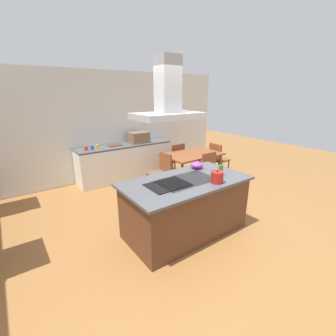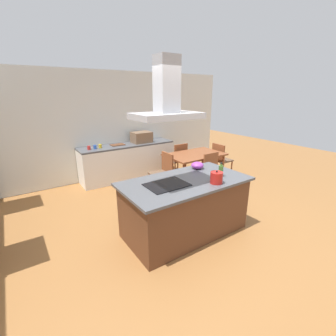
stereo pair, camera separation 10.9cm
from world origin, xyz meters
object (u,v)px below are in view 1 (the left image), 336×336
object	(u,v)px
countertop_microwave	(139,137)
cutting_board	(115,145)
cooktop	(168,185)
chair_facing_island	(212,170)
coffee_mug_red	(86,148)
coffee_mug_yellow	(97,147)
chair_at_left_end	(162,170)
tea_kettle	(217,177)
mixing_bowl	(197,165)
coffee_mug_blue	(92,147)
olive_oil_bottle	(221,170)
dining_table	(192,157)
range_hood	(168,99)
chair_at_right_end	(218,157)
chair_facing_back_wall	(176,157)

from	to	relation	value
countertop_microwave	cutting_board	size ratio (longest dim) A/B	1.47
cooktop	chair_facing_island	bearing A→B (deg)	25.93
cooktop	chair_facing_island	size ratio (longest dim) A/B	0.67
coffee_mug_red	chair_facing_island	xyz separation A→B (m)	(2.18, -1.92, -0.44)
coffee_mug_yellow	chair_at_left_end	world-z (taller)	coffee_mug_yellow
tea_kettle	chair_at_left_end	size ratio (longest dim) A/B	0.27
mixing_bowl	countertop_microwave	distance (m)	2.56
coffee_mug_blue	cutting_board	size ratio (longest dim) A/B	0.26
mixing_bowl	coffee_mug_yellow	world-z (taller)	mixing_bowl
cooktop	olive_oil_bottle	bearing A→B (deg)	-11.10
dining_table	range_hood	size ratio (longest dim) A/B	1.56
coffee_mug_yellow	chair_facing_island	size ratio (longest dim) A/B	0.10
cutting_board	mixing_bowl	bearing A→B (deg)	-80.91
dining_table	chair_at_right_end	size ratio (longest dim) A/B	1.57
tea_kettle	chair_at_left_end	distance (m)	2.02
coffee_mug_yellow	dining_table	bearing A→B (deg)	-34.08
olive_oil_bottle	cutting_board	distance (m)	3.14
chair_at_right_end	range_hood	bearing A→B (deg)	-150.55
countertop_microwave	chair_at_right_end	bearing A→B (deg)	-37.59
coffee_mug_red	chair_facing_island	size ratio (longest dim) A/B	0.10
cooktop	countertop_microwave	size ratio (longest dim) A/B	1.20
cooktop	dining_table	size ratio (longest dim) A/B	0.43
chair_facing_island	chair_at_left_end	world-z (taller)	same
countertop_microwave	chair_facing_back_wall	distance (m)	1.13
chair_at_right_end	chair_facing_back_wall	bearing A→B (deg)	143.99
coffee_mug_red	coffee_mug_yellow	bearing A→B (deg)	7.22
tea_kettle	olive_oil_bottle	world-z (taller)	olive_oil_bottle
tea_kettle	chair_facing_back_wall	size ratio (longest dim) A/B	0.27
coffee_mug_red	chair_at_right_end	bearing A→B (deg)	-22.02
coffee_mug_blue	chair_facing_back_wall	size ratio (longest dim) A/B	0.10
mixing_bowl	range_hood	bearing A→B (deg)	-159.07
countertop_microwave	cutting_board	distance (m)	0.68
cutting_board	dining_table	bearing A→B (deg)	-43.19
chair_facing_back_wall	chair_at_left_end	distance (m)	1.13
chair_at_right_end	dining_table	bearing A→B (deg)	180.00
cooktop	olive_oil_bottle	size ratio (longest dim) A/B	2.63
cooktop	chair_at_right_end	size ratio (longest dim) A/B	0.67
cooktop	range_hood	world-z (taller)	range_hood
cooktop	chair_at_left_end	distance (m)	1.90
cooktop	chair_at_right_end	xyz separation A→B (m)	(2.81, 1.59, -0.40)
tea_kettle	chair_at_left_end	xyz separation A→B (m)	(0.33, 1.93, -0.48)
tea_kettle	coffee_mug_yellow	size ratio (longest dim) A/B	2.63
cutting_board	tea_kettle	bearing A→B (deg)	-86.65
coffee_mug_yellow	countertop_microwave	bearing A→B (deg)	0.40
chair_facing_back_wall	chair_facing_island	xyz separation A→B (m)	(0.00, -1.33, 0.00)
chair_facing_island	chair_facing_back_wall	bearing A→B (deg)	90.00
tea_kettle	coffee_mug_yellow	xyz separation A→B (m)	(-0.66, 3.22, -0.04)
coffee_mug_blue	chair_facing_island	distance (m)	2.84
cooktop	coffee_mug_yellow	distance (m)	2.87
olive_oil_bottle	chair_at_left_end	bearing A→B (deg)	88.06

